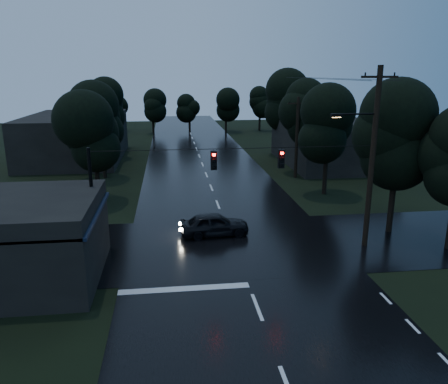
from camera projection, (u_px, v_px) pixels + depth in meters
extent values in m
cube|color=black|center=(206.00, 175.00, 42.41)|extent=(12.00, 120.00, 0.02)
cube|color=black|center=(233.00, 245.00, 25.18)|extent=(60.00, 9.00, 0.02)
cube|color=black|center=(30.00, 216.00, 20.26)|extent=(6.00, 7.00, 0.12)
cube|color=black|center=(96.00, 213.00, 20.62)|extent=(0.30, 7.00, 0.15)
cylinder|color=black|center=(84.00, 274.00, 18.18)|extent=(0.10, 0.10, 3.00)
cylinder|color=black|center=(104.00, 226.00, 23.92)|extent=(0.10, 0.10, 3.00)
cube|color=#FFC666|center=(91.00, 238.00, 19.37)|extent=(0.06, 1.60, 0.50)
cube|color=#FFC666|center=(100.00, 219.00, 21.95)|extent=(0.06, 1.20, 0.50)
cube|color=black|center=(331.00, 143.00, 47.34)|extent=(10.00, 14.00, 4.40)
cube|color=black|center=(76.00, 137.00, 49.63)|extent=(10.00, 16.00, 5.00)
cylinder|color=black|center=(372.00, 160.00, 23.81)|extent=(0.30, 0.30, 10.00)
cube|color=black|center=(380.00, 77.00, 22.64)|extent=(2.00, 0.12, 0.12)
cylinder|color=black|center=(357.00, 114.00, 23.01)|extent=(2.20, 0.10, 0.10)
cube|color=black|center=(337.00, 115.00, 22.89)|extent=(0.60, 0.25, 0.18)
cube|color=#FFB266|center=(336.00, 117.00, 22.92)|extent=(0.45, 0.18, 0.03)
cylinder|color=black|center=(297.00, 138.00, 40.50)|extent=(0.30, 0.30, 7.50)
cube|color=black|center=(298.00, 103.00, 39.67)|extent=(2.00, 0.12, 0.12)
cylinder|color=black|center=(93.00, 205.00, 22.53)|extent=(0.18, 0.18, 6.00)
cylinder|color=black|center=(237.00, 148.00, 22.69)|extent=(15.00, 0.03, 0.03)
cube|color=black|center=(214.00, 160.00, 22.71)|extent=(0.32, 0.25, 1.00)
sphere|color=#FF0C07|center=(214.00, 161.00, 22.56)|extent=(0.18, 0.18, 0.18)
cube|color=black|center=(281.00, 159.00, 23.14)|extent=(0.32, 0.25, 1.00)
sphere|color=#FF0C07|center=(282.00, 159.00, 23.00)|extent=(0.18, 0.18, 0.18)
cylinder|color=black|center=(391.00, 210.00, 26.97)|extent=(0.36, 0.36, 2.80)
sphere|color=black|center=(397.00, 156.00, 26.07)|extent=(4.48, 4.48, 4.48)
sphere|color=black|center=(399.00, 136.00, 25.76)|extent=(4.48, 4.48, 4.48)
sphere|color=black|center=(401.00, 115.00, 25.44)|extent=(4.48, 4.48, 4.48)
cylinder|color=black|center=(98.00, 186.00, 33.35)|extent=(0.36, 0.36, 2.45)
sphere|color=black|center=(95.00, 148.00, 32.56)|extent=(3.92, 3.92, 3.92)
sphere|color=black|center=(94.00, 134.00, 32.28)|extent=(3.92, 3.92, 3.92)
sphere|color=black|center=(93.00, 119.00, 32.00)|extent=(3.92, 3.92, 3.92)
cylinder|color=black|center=(104.00, 164.00, 40.90)|extent=(0.36, 0.36, 2.62)
sphere|color=black|center=(102.00, 130.00, 40.06)|extent=(4.20, 4.20, 4.20)
sphere|color=black|center=(101.00, 118.00, 39.76)|extent=(4.20, 4.20, 4.20)
sphere|color=black|center=(100.00, 105.00, 39.47)|extent=(4.20, 4.20, 4.20)
cylinder|color=black|center=(111.00, 146.00, 50.38)|extent=(0.36, 0.36, 2.80)
sphere|color=black|center=(109.00, 117.00, 49.48)|extent=(4.48, 4.48, 4.48)
sphere|color=black|center=(108.00, 106.00, 49.16)|extent=(4.48, 4.48, 4.48)
sphere|color=black|center=(107.00, 95.00, 48.84)|extent=(4.48, 4.48, 4.48)
cylinder|color=black|center=(325.00, 178.00, 35.49)|extent=(0.36, 0.36, 2.62)
sphere|color=black|center=(327.00, 139.00, 34.64)|extent=(4.20, 4.20, 4.20)
sphere|color=black|center=(328.00, 125.00, 34.35)|extent=(4.20, 4.20, 4.20)
sphere|color=black|center=(329.00, 111.00, 34.05)|extent=(4.20, 4.20, 4.20)
cylinder|color=black|center=(303.00, 158.00, 43.19)|extent=(0.36, 0.36, 2.80)
sphere|color=black|center=(304.00, 124.00, 42.29)|extent=(4.48, 4.48, 4.48)
sphere|color=black|center=(305.00, 111.00, 41.98)|extent=(4.48, 4.48, 4.48)
sphere|color=black|center=(306.00, 99.00, 41.66)|extent=(4.48, 4.48, 4.48)
cylinder|color=black|center=(283.00, 142.00, 52.81)|extent=(0.36, 0.36, 2.97)
sphere|color=black|center=(284.00, 112.00, 51.85)|extent=(4.76, 4.76, 4.76)
sphere|color=black|center=(285.00, 101.00, 51.52)|extent=(4.76, 4.76, 4.76)
sphere|color=black|center=(285.00, 90.00, 51.18)|extent=(4.76, 4.76, 4.76)
imported|color=black|center=(214.00, 224.00, 26.52)|extent=(4.27, 1.98, 1.42)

